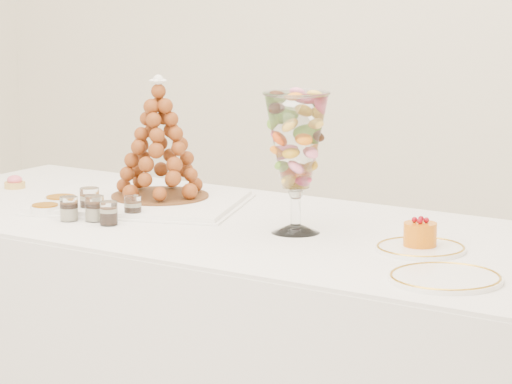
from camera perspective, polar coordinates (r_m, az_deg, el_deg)
The scene contains 15 objects.
buffet_table at distance 3.30m, azimuth -0.71°, elevation -8.49°, with size 2.20×0.97×0.82m.
lace_tray at distance 3.44m, azimuth -5.47°, elevation -0.49°, with size 0.55×0.41×0.02m, color white.
macaron_vase at distance 3.05m, azimuth 1.90°, elevation 2.34°, with size 0.16×0.16×0.36m.
cake_plate at distance 2.92m, azimuth 7.75°, elevation -2.66°, with size 0.22×0.22×0.01m, color white.
spare_plate at distance 2.66m, azimuth 8.90°, elevation -4.04°, with size 0.25×0.25×0.01m, color white.
pink_tart at distance 3.76m, azimuth -11.29°, elevation 0.43°, with size 0.06×0.06×0.04m.
verrine_a at distance 3.34m, azimuth -7.84°, elevation -0.41°, with size 0.05×0.05×0.07m, color white.
verrine_b at distance 3.25m, azimuth -7.61°, elevation -0.77°, with size 0.05×0.05×0.07m, color white.
verrine_c at distance 3.26m, azimuth -5.82°, elevation -0.72°, with size 0.05×0.05×0.06m, color white.
verrine_d at distance 3.26m, azimuth -8.79°, elevation -0.78°, with size 0.05×0.05×0.07m, color white.
verrine_e at distance 3.19m, azimuth -6.95°, elevation -1.00°, with size 0.05×0.05×0.06m, color white.
ramekin_back at distance 3.44m, azimuth -9.16°, elevation -0.49°, with size 0.09×0.09×0.03m, color white.
ramekin_front at distance 3.35m, azimuth -9.89°, elevation -0.85°, with size 0.08×0.08×0.02m, color white.
croquembouche at distance 3.44m, azimuth -4.58°, elevation 2.54°, with size 0.28×0.28×0.35m.
mousse_cake at distance 2.92m, azimuth 7.73°, elevation -1.96°, with size 0.08×0.08×0.07m.
Camera 1 is at (1.62, -2.37, 1.50)m, focal length 85.00 mm.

